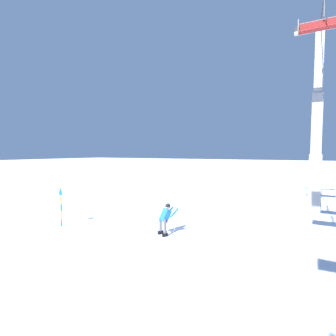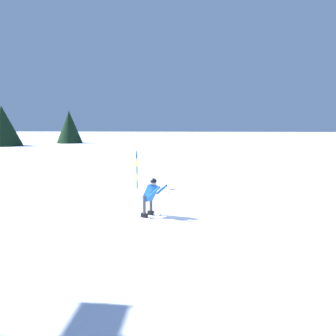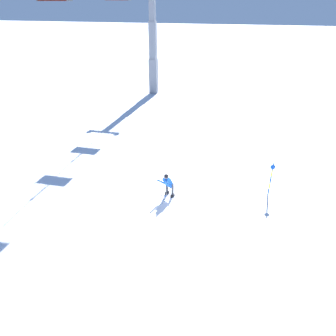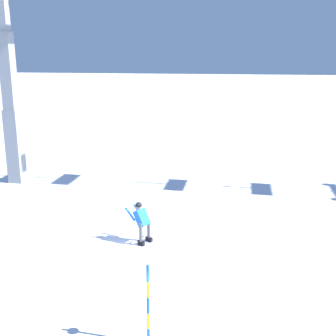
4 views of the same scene
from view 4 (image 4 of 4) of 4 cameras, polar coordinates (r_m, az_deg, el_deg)
ground_plane at (r=15.70m, az=-5.68°, el=-11.32°), size 260.00×260.00×0.00m
skier_carving_main at (r=16.35m, az=-3.47°, el=-6.71°), size 1.78×1.36×1.70m
lift_tower_near at (r=24.61m, az=-19.93°, el=10.02°), size 0.75×3.04×12.42m
trail_marker_pole at (r=10.93m, az=-2.59°, el=-17.02°), size 0.07×0.28×2.11m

